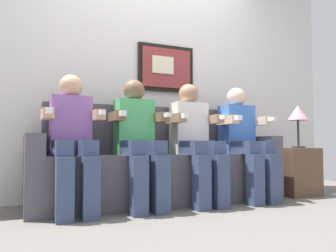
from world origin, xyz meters
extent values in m
plane|color=#66605B|center=(0.00, 0.00, 0.00)|extent=(6.14, 6.14, 0.00)
cube|color=silver|center=(0.00, 0.77, 1.30)|extent=(4.72, 0.05, 2.60)
cube|color=black|center=(0.23, 0.72, 1.35)|extent=(0.63, 0.03, 0.50)
cube|color=maroon|center=(0.23, 0.71, 1.35)|extent=(0.55, 0.02, 0.42)
cube|color=beige|center=(0.18, 0.70, 1.38)|extent=(0.24, 0.02, 0.18)
cube|color=#514C56|center=(0.00, 0.29, 0.23)|extent=(2.04, 0.58, 0.45)
cube|color=#514C56|center=(0.00, 0.51, 0.68)|extent=(2.04, 0.14, 0.45)
cube|color=#514C56|center=(-1.09, 0.29, 0.31)|extent=(0.14, 0.58, 0.62)
cube|color=#514C56|center=(1.09, 0.29, 0.31)|extent=(0.14, 0.58, 0.62)
cube|color=#8C59A5|center=(-0.81, 0.28, 0.69)|extent=(0.32, 0.20, 0.48)
sphere|color=tan|center=(-0.81, 0.28, 1.02)|extent=(0.19, 0.19, 0.19)
cube|color=#38476B|center=(-0.90, 0.08, 0.51)|extent=(0.12, 0.40, 0.12)
cube|color=#38476B|center=(-0.72, 0.08, 0.51)|extent=(0.12, 0.40, 0.12)
cube|color=#38476B|center=(-0.90, -0.12, 0.23)|extent=(0.12, 0.12, 0.45)
cube|color=#38476B|center=(-0.72, -0.12, 0.23)|extent=(0.12, 0.12, 0.45)
cube|color=tan|center=(-1.00, 0.16, 0.77)|extent=(0.08, 0.28, 0.08)
cube|color=tan|center=(-0.62, 0.16, 0.77)|extent=(0.08, 0.28, 0.08)
cube|color=white|center=(-0.62, 0.00, 0.78)|extent=(0.04, 0.13, 0.04)
cube|color=white|center=(-1.00, 0.00, 0.78)|extent=(0.04, 0.10, 0.04)
cube|color=#4CB266|center=(-0.27, 0.28, 0.69)|extent=(0.32, 0.20, 0.48)
sphere|color=brown|center=(-0.27, 0.28, 1.02)|extent=(0.19, 0.19, 0.19)
cube|color=#38476B|center=(-0.36, 0.08, 0.51)|extent=(0.12, 0.40, 0.12)
cube|color=#38476B|center=(-0.18, 0.08, 0.51)|extent=(0.12, 0.40, 0.12)
cube|color=#38476B|center=(-0.36, -0.12, 0.23)|extent=(0.12, 0.12, 0.45)
cube|color=#38476B|center=(-0.18, -0.12, 0.23)|extent=(0.12, 0.12, 0.45)
cube|color=brown|center=(-0.46, 0.16, 0.77)|extent=(0.08, 0.28, 0.08)
cube|color=brown|center=(-0.08, 0.16, 0.77)|extent=(0.08, 0.28, 0.08)
cube|color=white|center=(-0.08, 0.00, 0.78)|extent=(0.04, 0.13, 0.04)
cube|color=white|center=(-0.46, 0.00, 0.78)|extent=(0.04, 0.10, 0.04)
cube|color=white|center=(0.27, 0.28, 0.69)|extent=(0.32, 0.20, 0.48)
sphere|color=#9E7556|center=(0.27, 0.28, 1.02)|extent=(0.19, 0.19, 0.19)
cube|color=#38476B|center=(0.18, 0.08, 0.51)|extent=(0.12, 0.40, 0.12)
cube|color=#38476B|center=(0.36, 0.08, 0.51)|extent=(0.12, 0.40, 0.12)
cube|color=#38476B|center=(0.18, -0.12, 0.23)|extent=(0.12, 0.12, 0.45)
cube|color=#38476B|center=(0.36, -0.12, 0.23)|extent=(0.12, 0.12, 0.45)
cube|color=#9E7556|center=(0.08, 0.16, 0.77)|extent=(0.08, 0.28, 0.08)
cube|color=#9E7556|center=(0.46, 0.16, 0.77)|extent=(0.08, 0.28, 0.08)
cube|color=white|center=(0.46, 0.00, 0.78)|extent=(0.04, 0.13, 0.04)
cube|color=white|center=(0.08, 0.00, 0.78)|extent=(0.04, 0.10, 0.04)
cube|color=#3F72CC|center=(0.81, 0.28, 0.69)|extent=(0.32, 0.20, 0.48)
sphere|color=beige|center=(0.81, 0.28, 1.02)|extent=(0.19, 0.19, 0.19)
cube|color=#38476B|center=(0.72, 0.08, 0.51)|extent=(0.12, 0.40, 0.12)
cube|color=#38476B|center=(0.90, 0.08, 0.51)|extent=(0.12, 0.40, 0.12)
cube|color=#38476B|center=(0.72, -0.12, 0.23)|extent=(0.12, 0.12, 0.45)
cube|color=#38476B|center=(0.90, -0.12, 0.23)|extent=(0.12, 0.12, 0.45)
cube|color=beige|center=(0.62, 0.16, 0.77)|extent=(0.08, 0.28, 0.08)
cube|color=beige|center=(1.00, 0.16, 0.77)|extent=(0.08, 0.28, 0.08)
cube|color=white|center=(1.00, 0.00, 0.78)|extent=(0.04, 0.13, 0.04)
cube|color=white|center=(0.62, 0.00, 0.78)|extent=(0.04, 0.10, 0.04)
cube|color=brown|center=(1.51, 0.22, 0.25)|extent=(0.40, 0.40, 0.50)
cylinder|color=#333338|center=(1.55, 0.20, 0.51)|extent=(0.14, 0.14, 0.02)
cylinder|color=#333338|center=(1.55, 0.20, 0.66)|extent=(0.02, 0.02, 0.28)
cone|color=pink|center=(1.55, 0.20, 0.88)|extent=(0.22, 0.22, 0.16)
camera|label=1|loc=(-1.23, -2.61, 0.54)|focal=36.83mm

